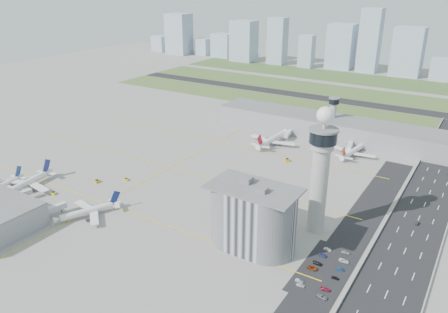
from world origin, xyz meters
The scene contains 57 objects.
ground centered at (0.00, 0.00, 0.00)m, with size 1000.00×1000.00×0.00m, color #9B9890.
grass_strip_0 centered at (-20.00, 225.00, 0.04)m, with size 480.00×50.00×0.08m, color #4B602D.
grass_strip_1 centered at (-20.00, 300.00, 0.04)m, with size 480.00×60.00×0.08m, color #476731.
grass_strip_2 centered at (-20.00, 380.00, 0.04)m, with size 480.00×70.00×0.08m, color #435F2D.
runway centered at (-20.00, 262.00, 0.06)m, with size 480.00×22.00×0.10m, color black.
highway centered at (115.00, 0.00, 0.05)m, with size 28.00×500.00×0.10m, color black.
barrier_left centered at (101.00, 0.00, 0.60)m, with size 0.60×500.00×1.20m, color #9E9E99.
barrier_right centered at (129.00, 0.00, 0.60)m, with size 0.60×500.00×1.20m, color #9E9E99.
landside_road centered at (90.00, -10.00, 0.04)m, with size 18.00×260.00×0.08m, color black.
parking_lot centered at (88.00, -22.00, 0.05)m, with size 20.00×44.00×0.10m, color black.
taxiway_line_h_0 centered at (-40.00, -30.00, 0.01)m, with size 260.00×0.60×0.01m, color yellow.
taxiway_line_h_1 centered at (-40.00, 30.00, 0.01)m, with size 260.00×0.60×0.01m, color yellow.
taxiway_line_h_2 centered at (-40.00, 90.00, 0.01)m, with size 260.00×0.60×0.01m, color yellow.
taxiway_line_v centered at (-40.00, 30.00, 0.01)m, with size 0.60×260.00×0.01m, color yellow.
control_tower centered at (72.00, 8.00, 35.04)m, with size 14.00×14.00×64.50m.
secondary_tower centered at (30.00, 150.00, 18.80)m, with size 8.60×8.60×31.90m.
admin_building centered at (51.99, -22.00, 15.30)m, with size 42.00×24.00×33.50m.
terminal_pier centered at (40.00, 148.00, 7.90)m, with size 210.00×32.00×15.80m.
airplane_near_b centered at (-93.20, -43.28, 6.10)m, with size 43.59×37.05×12.21m, color white, non-canonical shape.
airplane_near_c centered at (-36.39, -45.29, 5.19)m, with size 37.09×31.52×10.38m, color white, non-canonical shape.
airplane_far_a centered at (-2.14, 108.98, 6.36)m, with size 45.45×38.63×12.73m, color white, non-canonical shape.
airplane_far_b centered at (58.00, 119.06, 5.43)m, with size 38.80×32.98×10.86m, color white, non-canonical shape.
jet_bridge_near_1 centered at (-83.00, -61.00, 2.85)m, with size 14.00×3.00×5.70m, color silver, non-canonical shape.
jet_bridge_near_2 centered at (-53.00, -61.00, 2.85)m, with size 14.00×3.00×5.70m, color silver, non-canonical shape.
jet_bridge_far_0 centered at (2.00, 132.00, 2.85)m, with size 14.00×3.00×5.70m, color silver, non-canonical shape.
jet_bridge_far_1 centered at (52.00, 132.00, 2.85)m, with size 14.00×3.00×5.70m, color silver, non-canonical shape.
tug_0 centered at (-99.40, -37.17, 0.95)m, with size 2.26×3.28×1.91m, color yellow, non-canonical shape.
tug_1 centered at (-63.86, -12.99, 0.97)m, with size 2.30×3.34×1.94m, color gold, non-canonical shape.
tug_2 centered at (-73.34, -38.23, 0.89)m, with size 2.12×3.08×1.79m, color gold, non-canonical shape.
tug_3 centered at (-50.59, -0.99, 0.85)m, with size 2.00×2.91×1.69m, color yellow, non-canonical shape.
tug_4 centered at (22.34, 82.32, 1.07)m, with size 2.53×3.68×2.14m, color orange, non-canonical shape.
tug_5 centered at (37.91, 99.87, 0.86)m, with size 2.03×2.95×1.71m, color gold, non-canonical shape.
car_lot_0 centered at (83.59, -37.72, 0.62)m, with size 1.46×3.63×1.24m, color silver.
car_lot_1 centered at (81.98, -35.39, 0.59)m, with size 1.24×3.56×1.17m, color #A2A7AC.
car_lot_2 centered at (83.45, -24.17, 0.65)m, with size 2.16×4.67×1.30m, color #8C2E0A.
car_lot_3 centered at (84.14, -19.65, 0.62)m, with size 1.74×4.28×1.24m, color black.
car_lot_4 centered at (83.95, -12.60, 0.62)m, with size 1.46×3.63×1.24m, color navy.
car_lot_5 centered at (83.97, -6.91, 0.60)m, with size 1.28×3.66×1.21m, color silver.
car_lot_6 centered at (93.71, -39.80, 0.62)m, with size 2.07×4.48×1.25m, color slate.
car_lot_7 centered at (93.26, -34.66, 0.61)m, with size 1.70×4.19×1.21m, color maroon.
car_lot_8 centered at (94.17, -25.34, 0.55)m, with size 1.31×3.26×1.11m, color black.
car_lot_9 centered at (94.04, -18.37, 0.57)m, with size 1.22×3.49×1.15m, color navy.
car_lot_10 centered at (93.43, -11.63, 0.64)m, with size 2.13×4.62×1.28m, color silver.
car_lot_11 centered at (92.06, -4.75, 0.60)m, with size 1.68×4.14×1.20m, color gray.
car_hw_1 centered at (115.42, 40.66, 0.57)m, with size 1.20×3.45×1.14m, color black.
car_hw_4 centered at (107.22, 180.71, 0.62)m, with size 1.47×3.65×1.24m, color #B0B0B0.
skyline_bldg_0 centered at (-377.77, 421.70, 13.25)m, with size 24.05×19.24×26.50m, color #9EADC1.
skyline_bldg_1 centered at (-331.22, 417.61, 32.80)m, with size 37.63×30.10×65.60m, color #9EADC1.
skyline_bldg_2 centered at (-291.25, 430.16, 13.39)m, with size 22.81×18.25×26.79m, color #9EADC1.
skyline_bldg_3 centered at (-252.58, 431.35, 18.47)m, with size 32.30×25.84×36.93m, color #9EADC1.
skyline_bldg_4 centered at (-204.47, 415.19, 30.18)m, with size 35.81×28.65×60.36m, color #9EADC1.
skyline_bldg_5 centered at (-150.11, 419.66, 33.44)m, with size 25.49×20.39×66.89m, color #9EADC1.
skyline_bldg_6 centered at (-102.68, 417.90, 22.60)m, with size 20.04×16.03×45.20m, color #9EADC1.
skyline_bldg_7 centered at (-59.44, 436.89, 30.61)m, with size 35.76×28.61×61.22m, color #9EADC1.
skyline_bldg_8 centered at (-19.42, 431.56, 41.69)m, with size 26.33×21.06×83.39m, color #9EADC1.
skyline_bldg_9 centered at (30.27, 432.32, 31.06)m, with size 36.96×29.57×62.11m, color #9EADC1.
skyline_bldg_10 centered at (73.27, 423.68, 13.87)m, with size 23.01×18.41×27.75m, color #9EADC1.
Camera 1 is at (135.42, -179.24, 118.37)m, focal length 35.00 mm.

